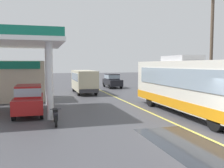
{
  "coord_description": "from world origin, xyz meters",
  "views": [
    {
      "loc": [
        -6.68,
        -8.43,
        3.13
      ],
      "look_at": [
        -1.5,
        10.0,
        1.6
      ],
      "focal_mm": 39.96,
      "sensor_mm": 36.0,
      "label": 1
    }
  ],
  "objects_px": {
    "motorcycle_parked_forecourt": "(55,116)",
    "pedestrian_near_pump": "(33,96)",
    "car_at_pump": "(29,98)",
    "car_trailing_behind_bus": "(112,80)",
    "minibus_opposing_lane": "(84,80)",
    "coach_bus_main": "(190,87)"
  },
  "relations": [
    {
      "from": "motorcycle_parked_forecourt",
      "to": "pedestrian_near_pump",
      "type": "bearing_deg",
      "value": 104.18
    },
    {
      "from": "pedestrian_near_pump",
      "to": "car_at_pump",
      "type": "bearing_deg",
      "value": -96.66
    },
    {
      "from": "motorcycle_parked_forecourt",
      "to": "car_trailing_behind_bus",
      "type": "bearing_deg",
      "value": 65.96
    },
    {
      "from": "motorcycle_parked_forecourt",
      "to": "car_at_pump",
      "type": "bearing_deg",
      "value": 114.86
    },
    {
      "from": "minibus_opposing_lane",
      "to": "car_trailing_behind_bus",
      "type": "bearing_deg",
      "value": 48.48
    },
    {
      "from": "motorcycle_parked_forecourt",
      "to": "pedestrian_near_pump",
      "type": "height_order",
      "value": "pedestrian_near_pump"
    },
    {
      "from": "motorcycle_parked_forecourt",
      "to": "car_trailing_behind_bus",
      "type": "xyz_separation_m",
      "value": [
        8.35,
        18.73,
        0.57
      ]
    },
    {
      "from": "minibus_opposing_lane",
      "to": "pedestrian_near_pump",
      "type": "height_order",
      "value": "minibus_opposing_lane"
    },
    {
      "from": "motorcycle_parked_forecourt",
      "to": "pedestrian_near_pump",
      "type": "relative_size",
      "value": 1.08
    },
    {
      "from": "coach_bus_main",
      "to": "motorcycle_parked_forecourt",
      "type": "relative_size",
      "value": 6.13
    },
    {
      "from": "minibus_opposing_lane",
      "to": "car_trailing_behind_bus",
      "type": "relative_size",
      "value": 1.46
    },
    {
      "from": "minibus_opposing_lane",
      "to": "car_trailing_behind_bus",
      "type": "xyz_separation_m",
      "value": [
        4.64,
        5.24,
        -0.46
      ]
    },
    {
      "from": "car_at_pump",
      "to": "motorcycle_parked_forecourt",
      "type": "height_order",
      "value": "car_at_pump"
    },
    {
      "from": "car_at_pump",
      "to": "pedestrian_near_pump",
      "type": "xyz_separation_m",
      "value": [
        0.21,
        1.78,
        -0.08
      ]
    },
    {
      "from": "coach_bus_main",
      "to": "minibus_opposing_lane",
      "type": "xyz_separation_m",
      "value": [
        -4.51,
        13.03,
        -0.25
      ]
    },
    {
      "from": "car_trailing_behind_bus",
      "to": "coach_bus_main",
      "type": "bearing_deg",
      "value": -90.4
    },
    {
      "from": "coach_bus_main",
      "to": "minibus_opposing_lane",
      "type": "distance_m",
      "value": 13.79
    },
    {
      "from": "coach_bus_main",
      "to": "minibus_opposing_lane",
      "type": "bearing_deg",
      "value": 109.1
    },
    {
      "from": "car_at_pump",
      "to": "pedestrian_near_pump",
      "type": "relative_size",
      "value": 2.53
    },
    {
      "from": "car_at_pump",
      "to": "motorcycle_parked_forecourt",
      "type": "bearing_deg",
      "value": -65.14
    },
    {
      "from": "car_at_pump",
      "to": "car_trailing_behind_bus",
      "type": "relative_size",
      "value": 1.0
    },
    {
      "from": "motorcycle_parked_forecourt",
      "to": "car_trailing_behind_bus",
      "type": "height_order",
      "value": "car_trailing_behind_bus"
    }
  ]
}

